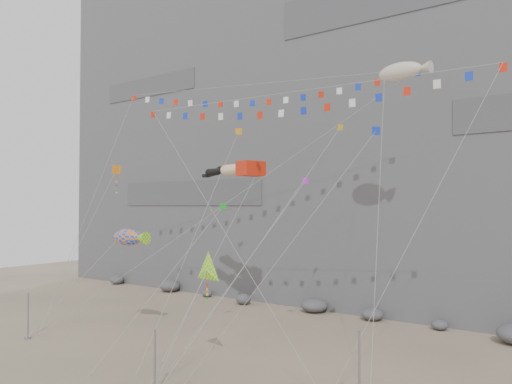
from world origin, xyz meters
TOP-DOWN VIEW (x-y plane):
  - ground at (0.00, 0.00)m, footprint 120.00×120.00m
  - cliff at (0.00, 32.00)m, footprint 80.00×28.00m
  - talus_boulders at (0.00, 17.00)m, footprint 60.00×3.00m
  - anchor_pole_left at (-13.52, -4.79)m, footprint 0.12×0.12m
  - anchor_pole_center at (3.76, -7.43)m, footprint 0.12×0.12m
  - anchor_pole_right at (13.65, -2.97)m, footprint 0.12×0.12m
  - legs_kite at (-2.72, 8.05)m, footprint 10.14×17.39m
  - flag_banner_upper at (-0.84, 8.97)m, footprint 25.52×16.32m
  - flag_banner_lower at (5.16, 4.52)m, footprint 27.71×8.05m
  - harlequin_kite at (-10.53, 1.25)m, footprint 5.17×5.43m
  - fish_windsock at (-8.09, 0.54)m, footprint 7.44×6.36m
  - delta_kite at (3.26, -2.63)m, footprint 2.45×4.79m
  - blimp_windsock at (11.25, 9.95)m, footprint 4.90×13.18m
  - small_kite_a at (-2.62, 7.99)m, footprint 3.43×14.50m
  - small_kite_b at (5.78, 4.90)m, footprint 4.93×10.23m
  - small_kite_c at (-0.15, 2.84)m, footprint 2.58×11.14m
  - small_kite_d at (7.66, 6.49)m, footprint 4.60×15.12m
  - small_kite_e at (11.53, 4.11)m, footprint 8.76×9.96m

SIDE VIEW (x-z plane):
  - ground at x=0.00m, z-range 0.00..0.00m
  - talus_boulders at x=0.00m, z-range 0.00..1.20m
  - anchor_pole_left at x=-13.52m, z-range 0.00..3.61m
  - anchor_pole_center at x=3.76m, z-range 0.00..3.73m
  - anchor_pole_right at x=13.65m, z-range 0.00..4.19m
  - delta_kite at x=3.26m, z-range 2.27..10.51m
  - fish_windsock at x=-8.09m, z-range 2.38..13.40m
  - small_kite_c at x=-0.15m, z-range 2.79..17.64m
  - small_kite_b at x=5.78m, z-range 3.87..20.01m
  - harlequin_kite at x=-10.53m, z-range 6.03..20.93m
  - legs_kite at x=-2.72m, z-range 3.31..23.86m
  - small_kite_e at x=11.53m, z-range 5.25..24.85m
  - small_kite_d at x=7.66m, z-range 4.61..26.77m
  - small_kite_a at x=-2.62m, z-range 5.66..27.71m
  - flag_banner_lower at x=5.16m, z-range 8.04..29.41m
  - blimp_windsock at x=11.25m, z-range 8.47..32.38m
  - flag_banner_upper at x=-0.84m, z-range 7.20..35.00m
  - cliff at x=0.00m, z-range 0.00..50.00m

